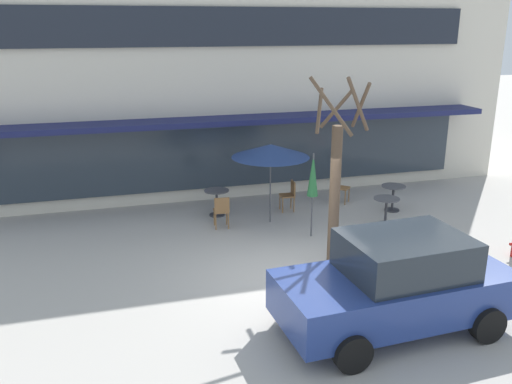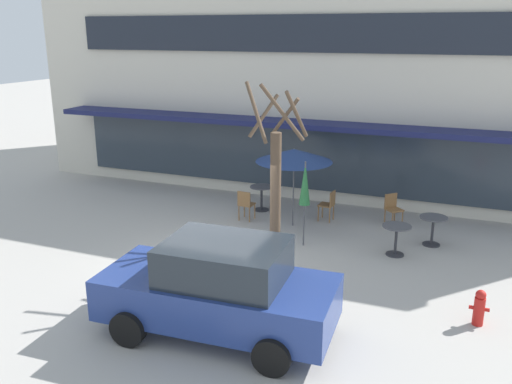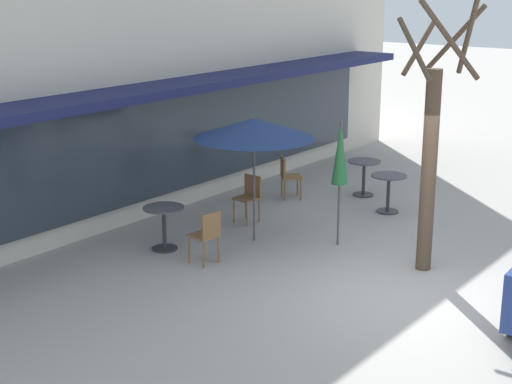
% 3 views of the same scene
% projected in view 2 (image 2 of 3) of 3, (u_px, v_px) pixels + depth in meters
% --- Properties ---
extents(ground_plane, '(80.00, 80.00, 0.00)m').
position_uv_depth(ground_plane, '(217.00, 271.00, 12.33)').
color(ground_plane, '#ADA8A0').
extents(building_facade, '(19.42, 9.10, 7.20)m').
position_uv_depth(building_facade, '(331.00, 77.00, 20.17)').
color(building_facade, beige).
rests_on(building_facade, ground).
extents(cafe_table_near_wall, '(0.70, 0.70, 0.76)m').
position_uv_depth(cafe_table_near_wall, '(433.00, 226.00, 13.71)').
color(cafe_table_near_wall, '#333338').
rests_on(cafe_table_near_wall, ground).
extents(cafe_table_streetside, '(0.70, 0.70, 0.76)m').
position_uv_depth(cafe_table_streetside, '(261.00, 194.00, 16.39)').
color(cafe_table_streetside, '#333338').
rests_on(cafe_table_streetside, ground).
extents(cafe_table_by_tree, '(0.70, 0.70, 0.76)m').
position_uv_depth(cafe_table_by_tree, '(396.00, 235.00, 13.10)').
color(cafe_table_by_tree, '#333338').
rests_on(cafe_table_by_tree, ground).
extents(patio_umbrella_green_folded, '(2.10, 2.10, 2.20)m').
position_uv_depth(patio_umbrella_green_folded, '(294.00, 155.00, 14.67)').
color(patio_umbrella_green_folded, '#4C4C51').
rests_on(patio_umbrella_green_folded, ground).
extents(patio_umbrella_cream_folded, '(0.28, 0.28, 2.20)m').
position_uv_depth(patio_umbrella_cream_folded, '(305.00, 184.00, 13.37)').
color(patio_umbrella_cream_folded, '#4C4C51').
rests_on(patio_umbrella_cream_folded, ground).
extents(cafe_chair_0, '(0.57, 0.57, 0.89)m').
position_uv_depth(cafe_chair_0, '(393.00, 207.00, 15.15)').
color(cafe_chair_0, olive).
rests_on(cafe_chair_0, ground).
extents(cafe_chair_1, '(0.43, 0.43, 0.89)m').
position_uv_depth(cafe_chair_1, '(329.00, 203.00, 15.47)').
color(cafe_chair_1, olive).
rests_on(cafe_chair_1, ground).
extents(cafe_chair_2, '(0.43, 0.43, 0.89)m').
position_uv_depth(cafe_chair_2, '(246.00, 203.00, 15.50)').
color(cafe_chair_2, olive).
rests_on(cafe_chair_2, ground).
extents(parked_sedan, '(4.29, 2.18, 1.76)m').
position_uv_depth(parked_sedan, '(219.00, 288.00, 9.61)').
color(parked_sedan, navy).
rests_on(parked_sedan, ground).
extents(street_tree, '(1.39, 1.30, 4.28)m').
position_uv_depth(street_tree, '(276.00, 188.00, 11.80)').
color(street_tree, brown).
rests_on(street_tree, ground).
extents(fire_hydrant, '(0.36, 0.20, 0.71)m').
position_uv_depth(fire_hydrant, '(479.00, 307.00, 10.01)').
color(fire_hydrant, red).
rests_on(fire_hydrant, ground).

